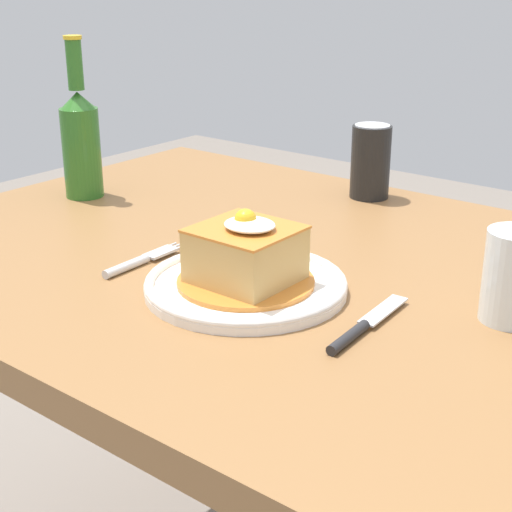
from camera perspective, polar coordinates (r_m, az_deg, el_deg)
dining_table at (r=1.06m, az=4.16°, el=-6.38°), size 1.25×0.81×0.72m
main_plate at (r=0.94m, az=-0.76°, el=-2.10°), size 0.25×0.25×0.02m
sandwich_meal at (r=0.93m, az=-0.76°, el=-0.04°), size 0.17×0.17×0.10m
fork at (r=1.03m, az=-8.70°, el=-0.41°), size 0.02×0.14×0.01m
knife at (r=0.84m, az=7.60°, el=-5.37°), size 0.03×0.17×0.01m
soda_can at (r=1.32m, az=8.44°, el=6.90°), size 0.07×0.07×0.12m
beer_bottle_green at (r=1.34m, az=-12.79°, el=8.44°), size 0.06×0.06×0.27m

